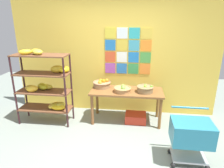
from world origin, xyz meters
TOP-DOWN VIEW (x-y plane):
  - ground at (0.00, 0.00)m, footprint 9.44×9.44m
  - back_wall_with_art at (0.00, 1.75)m, footprint 4.57×0.07m
  - banana_shelf_unit at (-1.31, 0.99)m, footprint 1.10×0.45m
  - display_table at (0.32, 1.23)m, footprint 1.49×0.64m
  - fruit_basket_right at (0.70, 1.18)m, footprint 0.35×0.35m
  - fruit_basket_back_right at (-0.22, 1.38)m, footprint 0.39×0.39m
  - fruit_basket_centre at (0.24, 1.14)m, footprint 0.36×0.36m
  - produce_crate_under_table at (0.53, 1.20)m, footprint 0.44×0.35m
  - shopping_cart at (1.36, 0.03)m, footprint 0.59×0.48m

SIDE VIEW (x-z plane):
  - ground at x=0.00m, z-range 0.00..0.00m
  - produce_crate_under_table at x=0.53m, z-range 0.00..0.18m
  - shopping_cart at x=1.36m, z-range 0.08..0.90m
  - display_table at x=0.32m, z-range 0.26..0.95m
  - fruit_basket_centre at x=0.24m, z-range 0.68..0.82m
  - fruit_basket_right at x=0.70m, z-range 0.69..0.84m
  - fruit_basket_back_right at x=-0.22m, z-range 0.68..0.86m
  - banana_shelf_unit at x=-1.31m, z-range 0.06..1.63m
  - back_wall_with_art at x=0.00m, z-range 0.00..2.62m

